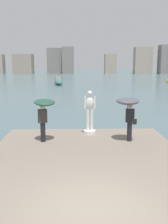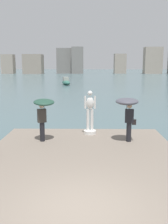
# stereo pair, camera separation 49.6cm
# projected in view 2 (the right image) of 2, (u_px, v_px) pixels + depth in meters

# --- Properties ---
(ground_plane) EXTENTS (400.00, 400.00, 0.00)m
(ground_plane) POSITION_uv_depth(u_px,v_px,m) (87.00, 87.00, 45.62)
(ground_plane) COLOR #4C666B
(pier) EXTENTS (7.66, 10.84, 0.40)m
(pier) POSITION_uv_depth(u_px,v_px,m) (82.00, 174.00, 8.62)
(pier) COLOR slate
(pier) RESTS_ON ground
(statue_white_figure) EXTENTS (0.61, 0.61, 2.17)m
(statue_white_figure) POSITION_uv_depth(u_px,v_px,m) (90.00, 116.00, 12.78)
(statue_white_figure) COLOR white
(statue_white_figure) RESTS_ON pier
(onlooker_left) EXTENTS (1.20, 1.21, 1.95)m
(onlooker_left) POSITION_uv_depth(u_px,v_px,m) (43.00, 109.00, 11.48)
(onlooker_left) COLOR black
(onlooker_left) RESTS_ON pier
(onlooker_right) EXTENTS (1.13, 1.14, 1.99)m
(onlooker_right) POSITION_uv_depth(u_px,v_px,m) (128.00, 107.00, 11.40)
(onlooker_right) COLOR black
(onlooker_right) RESTS_ON pier
(boat_near) EXTENTS (2.48, 4.16, 1.52)m
(boat_near) POSITION_uv_depth(u_px,v_px,m) (66.00, 82.00, 50.21)
(boat_near) COLOR #336B5B
(boat_near) RESTS_ON ground
(distant_skyline) EXTENTS (82.35, 13.94, 12.57)m
(distant_skyline) POSITION_uv_depth(u_px,v_px,m) (94.00, 61.00, 116.10)
(distant_skyline) COLOR #A89989
(distant_skyline) RESTS_ON ground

